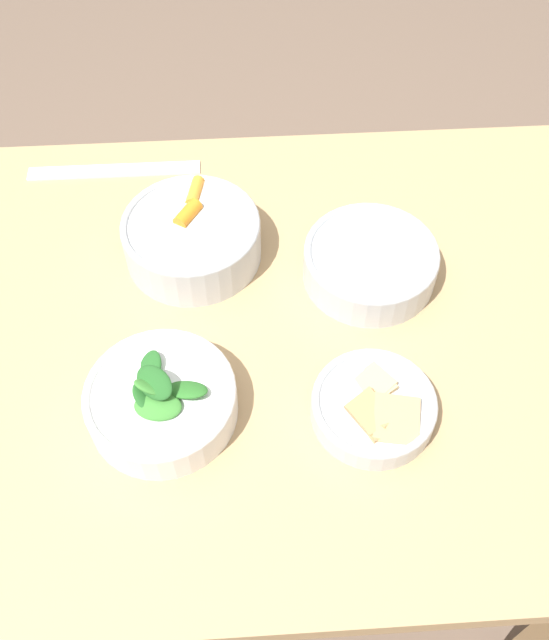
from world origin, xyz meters
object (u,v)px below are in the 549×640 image
object	(u,v)px
bowl_greens	(161,399)
ruler	(114,171)
bowl_beans_hotdog	(370,264)
bowl_carrots	(192,237)
bowl_cookies	(374,406)

from	to	relation	value
bowl_greens	ruler	bearing A→B (deg)	101.85
bowl_greens	bowl_beans_hotdog	world-z (taller)	bowl_greens
bowl_greens	bowl_beans_hotdog	xyz separation A→B (m)	(0.28, 0.20, -0.00)
ruler	bowl_carrots	bearing A→B (deg)	-55.19
bowl_cookies	bowl_carrots	bearing A→B (deg)	128.47
bowl_greens	bowl_carrots	bearing A→B (deg)	81.98
bowl_greens	bowl_beans_hotdog	distance (m)	0.34
bowl_greens	bowl_cookies	bearing A→B (deg)	-4.57
bowl_cookies	ruler	bearing A→B (deg)	127.04
bowl_greens	bowl_cookies	distance (m)	0.25
bowl_carrots	ruler	distance (m)	0.23
bowl_beans_hotdog	bowl_cookies	distance (m)	0.22
bowl_carrots	bowl_greens	distance (m)	0.26
bowl_carrots	bowl_greens	world-z (taller)	bowl_greens
bowl_greens	bowl_cookies	world-z (taller)	bowl_greens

